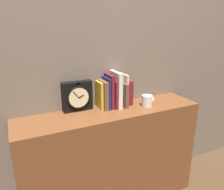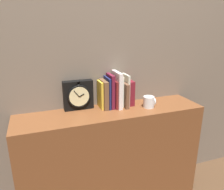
{
  "view_description": "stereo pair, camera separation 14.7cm",
  "coord_description": "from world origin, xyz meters",
  "px_view_note": "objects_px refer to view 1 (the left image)",
  "views": [
    {
      "loc": [
        -0.6,
        -1.26,
        1.34
      ],
      "look_at": [
        0.0,
        0.0,
        0.88
      ],
      "focal_mm": 35.0,
      "sensor_mm": 36.0,
      "label": 1
    },
    {
      "loc": [
        -0.47,
        -1.31,
        1.34
      ],
      "look_at": [
        0.0,
        0.0,
        0.88
      ],
      "focal_mm": 35.0,
      "sensor_mm": 36.0,
      "label": 2
    }
  ],
  "objects_px": {
    "book_slot0_yellow": "(99,95)",
    "book_slot4_maroon": "(113,94)",
    "book_slot5_white": "(116,89)",
    "book_slot1_brown": "(103,95)",
    "book_slot3_maroon": "(109,91)",
    "clock": "(77,96)",
    "book_slot7_brown": "(122,94)",
    "mug": "(147,101)",
    "book_slot8_cream": "(124,89)",
    "book_slot9_maroon": "(127,92)",
    "book_slot2_navy": "(106,93)",
    "book_slot6_white": "(118,90)"
  },
  "relations": [
    {
      "from": "book_slot0_yellow",
      "to": "book_slot4_maroon",
      "type": "xyz_separation_m",
      "value": [
        0.1,
        -0.02,
        0.0
      ]
    },
    {
      "from": "book_slot5_white",
      "to": "book_slot4_maroon",
      "type": "bearing_deg",
      "value": 162.55
    },
    {
      "from": "book_slot1_brown",
      "to": "book_slot3_maroon",
      "type": "relative_size",
      "value": 0.84
    },
    {
      "from": "book_slot4_maroon",
      "to": "book_slot1_brown",
      "type": "bearing_deg",
      "value": 177.31
    },
    {
      "from": "clock",
      "to": "book_slot7_brown",
      "type": "bearing_deg",
      "value": -8.08
    },
    {
      "from": "book_slot4_maroon",
      "to": "book_slot5_white",
      "type": "relative_size",
      "value": 0.77
    },
    {
      "from": "book_slot7_brown",
      "to": "mug",
      "type": "distance_m",
      "value": 0.19
    },
    {
      "from": "clock",
      "to": "book_slot4_maroon",
      "type": "distance_m",
      "value": 0.25
    },
    {
      "from": "book_slot8_cream",
      "to": "book_slot9_maroon",
      "type": "height_order",
      "value": "book_slot8_cream"
    },
    {
      "from": "book_slot7_brown",
      "to": "book_slot8_cream",
      "type": "bearing_deg",
      "value": 37.19
    },
    {
      "from": "book_slot0_yellow",
      "to": "mug",
      "type": "xyz_separation_m",
      "value": [
        0.33,
        -0.11,
        -0.06
      ]
    },
    {
      "from": "book_slot5_white",
      "to": "book_slot9_maroon",
      "type": "relative_size",
      "value": 1.42
    },
    {
      "from": "book_slot8_cream",
      "to": "mug",
      "type": "distance_m",
      "value": 0.19
    },
    {
      "from": "book_slot3_maroon",
      "to": "book_slot8_cream",
      "type": "xyz_separation_m",
      "value": [
        0.12,
        0.01,
        -0.01
      ]
    },
    {
      "from": "book_slot8_cream",
      "to": "clock",
      "type": "bearing_deg",
      "value": 175.52
    },
    {
      "from": "book_slot3_maroon",
      "to": "book_slot7_brown",
      "type": "relative_size",
      "value": 1.36
    },
    {
      "from": "clock",
      "to": "book_slot7_brown",
      "type": "distance_m",
      "value": 0.32
    },
    {
      "from": "book_slot8_cream",
      "to": "book_slot9_maroon",
      "type": "relative_size",
      "value": 1.26
    },
    {
      "from": "book_slot0_yellow",
      "to": "book_slot9_maroon",
      "type": "height_order",
      "value": "book_slot0_yellow"
    },
    {
      "from": "book_slot2_navy",
      "to": "book_slot5_white",
      "type": "xyz_separation_m",
      "value": [
        0.07,
        -0.01,
        0.02
      ]
    },
    {
      "from": "book_slot0_yellow",
      "to": "book_slot8_cream",
      "type": "height_order",
      "value": "book_slot8_cream"
    },
    {
      "from": "book_slot1_brown",
      "to": "book_slot4_maroon",
      "type": "xyz_separation_m",
      "value": [
        0.07,
        -0.0,
        -0.0
      ]
    },
    {
      "from": "book_slot1_brown",
      "to": "mug",
      "type": "distance_m",
      "value": 0.33
    },
    {
      "from": "book_slot7_brown",
      "to": "book_slot6_white",
      "type": "bearing_deg",
      "value": 142.85
    },
    {
      "from": "clock",
      "to": "book_slot8_cream",
      "type": "relative_size",
      "value": 0.93
    },
    {
      "from": "clock",
      "to": "book_slot1_brown",
      "type": "distance_m",
      "value": 0.18
    },
    {
      "from": "book_slot0_yellow",
      "to": "book_slot2_navy",
      "type": "relative_size",
      "value": 0.87
    },
    {
      "from": "book_slot3_maroon",
      "to": "book_slot7_brown",
      "type": "height_order",
      "value": "book_slot3_maroon"
    },
    {
      "from": "book_slot1_brown",
      "to": "book_slot7_brown",
      "type": "relative_size",
      "value": 1.14
    },
    {
      "from": "book_slot3_maroon",
      "to": "book_slot7_brown",
      "type": "bearing_deg",
      "value": -7.81
    },
    {
      "from": "book_slot9_maroon",
      "to": "book_slot2_navy",
      "type": "bearing_deg",
      "value": -176.86
    },
    {
      "from": "book_slot9_maroon",
      "to": "book_slot8_cream",
      "type": "bearing_deg",
      "value": -173.8
    },
    {
      "from": "clock",
      "to": "book_slot9_maroon",
      "type": "bearing_deg",
      "value": -3.63
    },
    {
      "from": "clock",
      "to": "book_slot6_white",
      "type": "bearing_deg",
      "value": -5.21
    },
    {
      "from": "book_slot0_yellow",
      "to": "book_slot6_white",
      "type": "relative_size",
      "value": 0.86
    },
    {
      "from": "book_slot5_white",
      "to": "book_slot8_cream",
      "type": "relative_size",
      "value": 1.12
    },
    {
      "from": "book_slot4_maroon",
      "to": "mug",
      "type": "bearing_deg",
      "value": -22.31
    },
    {
      "from": "book_slot6_white",
      "to": "book_slot5_white",
      "type": "bearing_deg",
      "value": -146.35
    },
    {
      "from": "book_slot4_maroon",
      "to": "clock",
      "type": "bearing_deg",
      "value": 171.31
    },
    {
      "from": "book_slot0_yellow",
      "to": "book_slot3_maroon",
      "type": "relative_size",
      "value": 0.8
    },
    {
      "from": "book_slot0_yellow",
      "to": "book_slot6_white",
      "type": "distance_m",
      "value": 0.15
    },
    {
      "from": "book_slot6_white",
      "to": "mug",
      "type": "relative_size",
      "value": 2.7
    },
    {
      "from": "book_slot1_brown",
      "to": "book_slot6_white",
      "type": "bearing_deg",
      "value": 3.49
    },
    {
      "from": "book_slot7_brown",
      "to": "book_slot5_white",
      "type": "bearing_deg",
      "value": 179.09
    },
    {
      "from": "book_slot2_navy",
      "to": "book_slot4_maroon",
      "type": "xyz_separation_m",
      "value": [
        0.05,
        -0.0,
        -0.01
      ]
    },
    {
      "from": "book_slot1_brown",
      "to": "book_slot8_cream",
      "type": "bearing_deg",
      "value": 2.49
    },
    {
      "from": "book_slot4_maroon",
      "to": "book_slot7_brown",
      "type": "height_order",
      "value": "book_slot4_maroon"
    },
    {
      "from": "mug",
      "to": "book_slot3_maroon",
      "type": "bearing_deg",
      "value": 158.46
    },
    {
      "from": "book_slot2_navy",
      "to": "book_slot9_maroon",
      "type": "bearing_deg",
      "value": 3.14
    },
    {
      "from": "book_slot5_white",
      "to": "book_slot9_maroon",
      "type": "bearing_deg",
      "value": 11.25
    }
  ]
}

